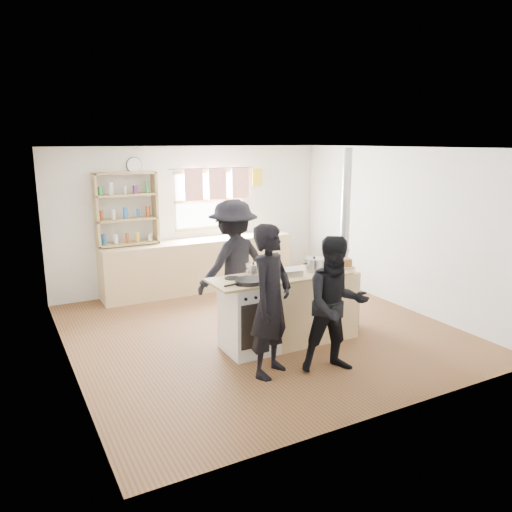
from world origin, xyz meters
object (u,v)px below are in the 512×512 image
cooking_island (290,308)px  bread_board (343,264)px  person_far (233,264)px  roast_tray (287,272)px  stockpot_stove (254,269)px  thermos (230,229)px  skillet_greens (249,281)px  person_near_right (336,305)px  flue_heater (343,283)px  person_near_left (271,301)px  stockpot_counter (314,265)px

cooking_island → bread_board: 0.94m
person_far → bread_board: bearing=123.7°
roast_tray → stockpot_stove: (-0.37, 0.20, 0.03)m
stockpot_stove → bread_board: stockpot_stove is taller
thermos → skillet_greens: size_ratio=0.74×
skillet_greens → person_near_right: 1.07m
thermos → bread_board: bearing=-83.4°
thermos → cooking_island: bearing=-99.4°
skillet_greens → person_near_right: size_ratio=0.25×
flue_heater → person_near_left: (-1.62, -0.80, 0.22)m
stockpot_stove → person_far: size_ratio=0.11×
thermos → person_near_left: 3.62m
roast_tray → bread_board: bread_board is taller
bread_board → stockpot_counter: bearing=174.7°
person_far → stockpot_counter: bearing=111.5°
person_near_left → person_far: size_ratio=0.95×
stockpot_counter → thermos: bearing=87.7°
roast_tray → skillet_greens: bearing=-170.5°
stockpot_stove → stockpot_counter: 0.81m
cooking_island → flue_heater: bearing=7.7°
cooking_island → flue_heater: flue_heater is taller
cooking_island → skillet_greens: bearing=-168.6°
skillet_greens → stockpot_counter: size_ratio=1.52×
stockpot_counter → person_near_left: size_ratio=0.15×
stockpot_stove → flue_heater: flue_heater is taller
person_near_right → flue_heater: bearing=65.1°
thermos → bread_board: 2.85m
cooking_island → stockpot_counter: size_ratio=7.66×
bread_board → person_near_left: bearing=-157.4°
thermos → cooking_island: 2.87m
thermos → stockpot_counter: bearing=-92.3°
stockpot_counter → person_near_right: 1.00m
thermos → person_near_left: size_ratio=0.17×
roast_tray → stockpot_stove: size_ratio=1.88×
skillet_greens → person_far: person_far is taller
thermos → person_far: 2.05m
person_near_right → stockpot_counter: bearing=86.5°
cooking_island → person_far: person_far is taller
stockpot_stove → flue_heater: 1.44m
bread_board → flue_heater: bearing=49.2°
thermos → roast_tray: thermos is taller
stockpot_counter → person_near_left: 1.21m
cooking_island → stockpot_stove: stockpot_stove is taller
roast_tray → person_near_right: size_ratio=0.24×
cooking_island → bread_board: size_ratio=6.13×
thermos → stockpot_counter: size_ratio=1.12×
cooking_island → flue_heater: 0.98m
thermos → bread_board: thermos is taller
stockpot_counter → flue_heater: 0.72m
thermos → flue_heater: bearing=-79.5°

